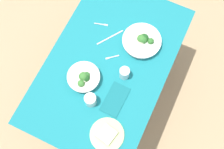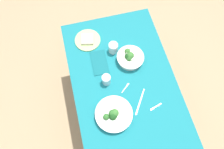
# 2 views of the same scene
# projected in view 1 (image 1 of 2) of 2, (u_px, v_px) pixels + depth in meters

# --- Properties ---
(ground_plane) EXTENTS (6.00, 6.00, 0.00)m
(ground_plane) POSITION_uv_depth(u_px,v_px,m) (109.00, 94.00, 2.71)
(ground_plane) COLOR tan
(dining_table) EXTENTS (1.29, 0.80, 0.77)m
(dining_table) POSITION_uv_depth(u_px,v_px,m) (109.00, 71.00, 2.12)
(dining_table) COLOR #197A84
(dining_table) RESTS_ON ground_plane
(broccoli_bowl_far) EXTENTS (0.27, 0.27, 0.09)m
(broccoli_bowl_far) POSITION_uv_depth(u_px,v_px,m) (142.00, 41.00, 2.01)
(broccoli_bowl_far) COLOR white
(broccoli_bowl_far) RESTS_ON dining_table
(broccoli_bowl_near) EXTENTS (0.22, 0.22, 0.10)m
(broccoli_bowl_near) POSITION_uv_depth(u_px,v_px,m) (84.00, 78.00, 1.91)
(broccoli_bowl_near) COLOR silver
(broccoli_bowl_near) RESTS_ON dining_table
(bread_side_plate) EXTENTS (0.22, 0.22, 0.03)m
(bread_side_plate) POSITION_uv_depth(u_px,v_px,m) (107.00, 135.00, 1.81)
(bread_side_plate) COLOR #B7D684
(bread_side_plate) RESTS_ON dining_table
(water_glass_center) EXTENTS (0.08, 0.08, 0.09)m
(water_glass_center) POSITION_uv_depth(u_px,v_px,m) (90.00, 100.00, 1.85)
(water_glass_center) COLOR silver
(water_glass_center) RESTS_ON dining_table
(water_glass_side) EXTENTS (0.07, 0.07, 0.09)m
(water_glass_side) POSITION_uv_depth(u_px,v_px,m) (124.00, 73.00, 1.92)
(water_glass_side) COLOR silver
(water_glass_side) RESTS_ON dining_table
(fork_by_far_bowl) EXTENTS (0.04, 0.10, 0.00)m
(fork_by_far_bowl) POSITION_uv_depth(u_px,v_px,m) (102.00, 24.00, 2.09)
(fork_by_far_bowl) COLOR #B7B7BC
(fork_by_far_bowl) RESTS_ON dining_table
(fork_by_near_bowl) EXTENTS (0.07, 0.08, 0.00)m
(fork_by_near_bowl) POSITION_uv_depth(u_px,v_px,m) (112.00, 57.00, 2.00)
(fork_by_near_bowl) COLOR #B7B7BC
(fork_by_near_bowl) RESTS_ON dining_table
(table_knife_left) EXTENTS (0.18, 0.13, 0.00)m
(table_knife_left) POSITION_uv_depth(u_px,v_px,m) (110.00, 37.00, 2.05)
(table_knife_left) COLOR #B7B7BC
(table_knife_left) RESTS_ON dining_table
(napkin_folded_upper) EXTENTS (0.22, 0.13, 0.01)m
(napkin_folded_upper) POSITION_uv_depth(u_px,v_px,m) (115.00, 99.00, 1.90)
(napkin_folded_upper) COLOR #156870
(napkin_folded_upper) RESTS_ON dining_table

